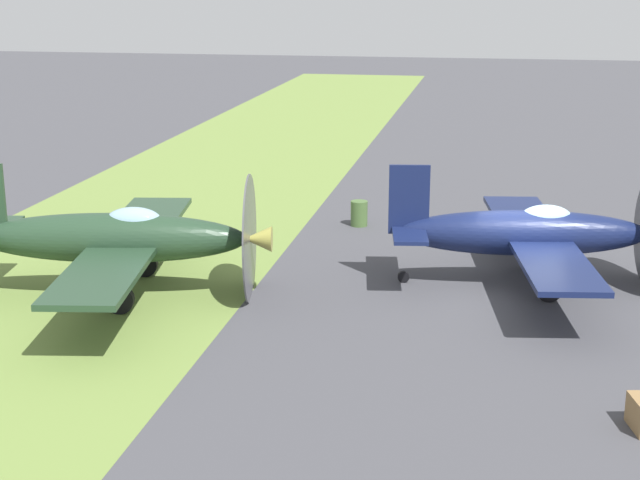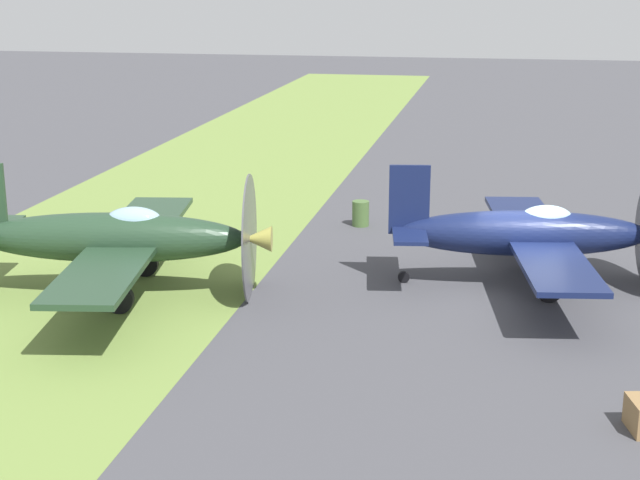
% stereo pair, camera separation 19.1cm
% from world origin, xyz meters
% --- Properties ---
extents(ground_plane, '(160.00, 160.00, 0.00)m').
position_xyz_m(ground_plane, '(0.00, 0.00, 0.00)').
color(ground_plane, '#424247').
extents(grass_verge, '(120.00, 11.00, 0.01)m').
position_xyz_m(grass_verge, '(0.00, -12.91, 0.00)').
color(grass_verge, olive).
rests_on(grass_verge, ground).
extents(airplane_lead, '(10.26, 8.16, 3.63)m').
position_xyz_m(airplane_lead, '(-0.86, 0.20, 1.52)').
color(airplane_lead, '#141E47').
rests_on(airplane_lead, ground).
extents(airplane_wingman, '(10.89, 8.67, 3.86)m').
position_xyz_m(airplane_wingman, '(2.13, -11.02, 1.61)').
color(airplane_wingman, '#233D28').
rests_on(airplane_wingman, ground).
extents(fuel_drum, '(0.60, 0.60, 0.90)m').
position_xyz_m(fuel_drum, '(-6.59, -5.51, 0.45)').
color(fuel_drum, '#476633').
rests_on(fuel_drum, ground).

